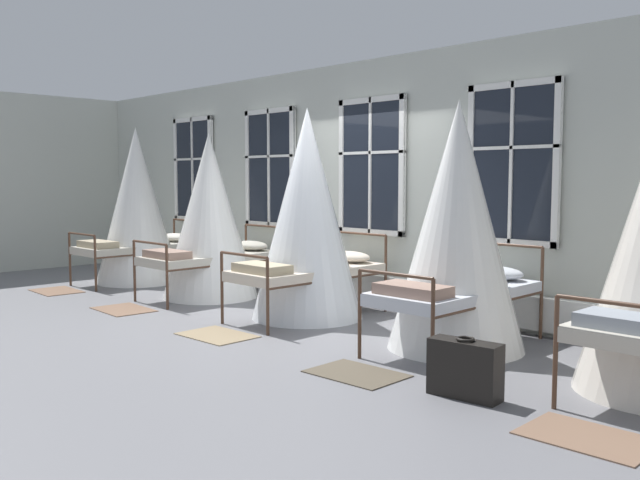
{
  "coord_description": "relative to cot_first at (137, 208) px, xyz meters",
  "views": [
    {
      "loc": [
        5.99,
        -5.45,
        1.67
      ],
      "look_at": [
        0.18,
        0.17,
        0.95
      ],
      "focal_mm": 38.89,
      "sensor_mm": 36.0,
      "label": 1
    }
  ],
  "objects": [
    {
      "name": "ground",
      "position": [
        4.07,
        -0.18,
        -1.21
      ],
      "size": [
        25.41,
        25.41,
        0.0
      ],
      "primitive_type": "plane",
      "color": "slate"
    },
    {
      "name": "back_wall_with_windows",
      "position": [
        4.07,
        1.18,
        0.39
      ],
      "size": [
        13.7,
        0.1,
        3.2
      ],
      "primitive_type": "cube",
      "color": "#B2B7AD",
      "rests_on": "ground"
    },
    {
      "name": "window_bank",
      "position": [
        4.07,
        1.06,
        -0.17
      ],
      "size": [
        9.24,
        0.1,
        2.64
      ],
      "color": "black",
      "rests_on": "ground"
    },
    {
      "name": "cot_first",
      "position": [
        0.0,
        0.0,
        0.0
      ],
      "size": [
        1.34,
        1.98,
        2.49
      ],
      "rotation": [
        0.0,
        0.0,
        1.6
      ],
      "color": "#4C3323",
      "rests_on": "ground"
    },
    {
      "name": "cot_second",
      "position": [
        2.0,
        0.01,
        -0.08
      ],
      "size": [
        1.34,
        1.96,
        2.31
      ],
      "rotation": [
        0.0,
        0.0,
        1.57
      ],
      "color": "#4C3323",
      "rests_on": "ground"
    },
    {
      "name": "cot_third",
      "position": [
        4.02,
        -0.0,
        0.01
      ],
      "size": [
        1.34,
        1.96,
        2.51
      ],
      "rotation": [
        0.0,
        0.0,
        1.57
      ],
      "color": "#4C3323",
      "rests_on": "ground"
    },
    {
      "name": "cot_fourth",
      "position": [
        6.15,
        0.01,
        -0.03
      ],
      "size": [
        1.34,
        1.98,
        2.43
      ],
      "rotation": [
        0.0,
        0.0,
        1.59
      ],
      "color": "#4C3323",
      "rests_on": "ground"
    },
    {
      "name": "rug_first",
      "position": [
        0.0,
        -1.37,
        -1.2
      ],
      "size": [
        0.82,
        0.59,
        0.01
      ],
      "primitive_type": "cube",
      "rotation": [
        0.0,
        0.0,
        -0.04
      ],
      "color": "brown",
      "rests_on": "ground"
    },
    {
      "name": "rug_second",
      "position": [
        2.04,
        -1.37,
        -1.2
      ],
      "size": [
        0.82,
        0.59,
        0.01
      ],
      "primitive_type": "cube",
      "rotation": [
        0.0,
        0.0,
        -0.04
      ],
      "color": "brown",
      "rests_on": "ground"
    },
    {
      "name": "rug_third",
      "position": [
        4.07,
        -1.37,
        -1.2
      ],
      "size": [
        0.82,
        0.59,
        0.01
      ],
      "primitive_type": "cube",
      "rotation": [
        0.0,
        0.0,
        0.04
      ],
      "color": "#8E7A5B",
      "rests_on": "ground"
    },
    {
      "name": "rug_fourth",
      "position": [
        6.11,
        -1.37,
        -1.2
      ],
      "size": [
        0.82,
        0.59,
        0.01
      ],
      "primitive_type": "cube",
      "rotation": [
        0.0,
        0.0,
        0.04
      ],
      "color": "brown",
      "rests_on": "ground"
    },
    {
      "name": "rug_fifth",
      "position": [
        8.14,
        -1.37,
        -1.2
      ],
      "size": [
        0.82,
        0.58,
        0.01
      ],
      "primitive_type": "cube",
      "rotation": [
        0.0,
        0.0,
        0.03
      ],
      "color": "brown",
      "rests_on": "ground"
    },
    {
      "name": "suitcase_dark",
      "position": [
        7.11,
        -1.24,
        -0.99
      ],
      "size": [
        0.58,
        0.27,
        0.47
      ],
      "rotation": [
        0.0,
        0.0,
        0.11
      ],
      "color": "black",
      "rests_on": "ground"
    }
  ]
}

